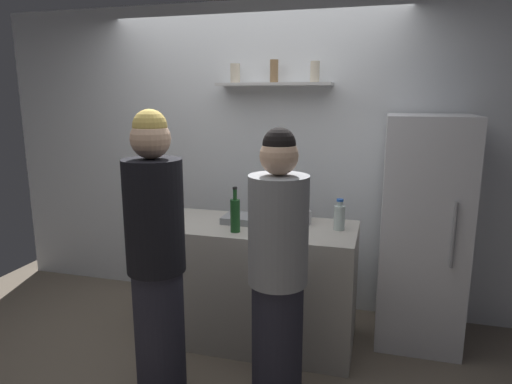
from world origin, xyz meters
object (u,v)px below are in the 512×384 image
at_px(refrigerator, 422,232).
at_px(water_bottle_plastic, 339,216).
at_px(person_grey_hoodie, 278,276).
at_px(wine_bottle_green_glass, 235,214).
at_px(utensil_holder, 305,217).
at_px(baking_pan, 246,219).
at_px(person_blonde, 156,262).
at_px(wine_bottle_amber_glass, 300,206).

xyz_separation_m(refrigerator, water_bottle_plastic, (-0.58, -0.28, 0.15)).
bearing_deg(person_grey_hoodie, wine_bottle_green_glass, 71.51).
relative_size(refrigerator, utensil_holder, 7.83).
xyz_separation_m(baking_pan, person_blonde, (-0.28, -0.88, -0.05)).
distance_m(wine_bottle_green_glass, person_grey_hoodie, 0.69).
distance_m(wine_bottle_amber_glass, water_bottle_plastic, 0.38).
bearing_deg(refrigerator, wine_bottle_green_glass, -157.47).
relative_size(utensil_holder, person_blonde, 0.12).
bearing_deg(water_bottle_plastic, utensil_holder, 164.37).
relative_size(utensil_holder, wine_bottle_amber_glass, 0.74).
relative_size(baking_pan, wine_bottle_amber_glass, 1.16).
bearing_deg(wine_bottle_amber_glass, utensil_holder, -64.02).
bearing_deg(utensil_holder, refrigerator, 14.07).
distance_m(baking_pan, wine_bottle_amber_glass, 0.43).
bearing_deg(wine_bottle_amber_glass, refrigerator, 5.07).
bearing_deg(wine_bottle_amber_glass, wine_bottle_green_glass, -129.69).
relative_size(water_bottle_plastic, person_blonde, 0.13).
xyz_separation_m(refrigerator, person_grey_hoodie, (-0.85, -1.04, -0.03)).
xyz_separation_m(person_blonde, person_grey_hoodie, (0.70, 0.12, -0.05)).
bearing_deg(refrigerator, person_blonde, -143.32).
height_order(wine_bottle_amber_glass, person_blonde, person_blonde).
bearing_deg(person_grey_hoodie, refrigerator, -7.44).
relative_size(baking_pan, wine_bottle_green_glass, 1.06).
relative_size(refrigerator, baking_pan, 5.00).
distance_m(utensil_holder, wine_bottle_amber_glass, 0.15).
distance_m(refrigerator, person_blonde, 1.94).
bearing_deg(baking_pan, person_grey_hoodie, -61.35).
relative_size(refrigerator, person_blonde, 0.97).
relative_size(refrigerator, wine_bottle_green_glass, 5.32).
distance_m(refrigerator, wine_bottle_amber_glass, 0.92).
bearing_deg(person_blonde, person_grey_hoodie, 104.79).
bearing_deg(wine_bottle_green_glass, person_blonde, -113.91).
height_order(water_bottle_plastic, person_blonde, person_blonde).
bearing_deg(baking_pan, person_blonde, -107.80).
bearing_deg(wine_bottle_green_glass, utensil_holder, 36.17).
bearing_deg(baking_pan, water_bottle_plastic, -0.45).
distance_m(wine_bottle_amber_glass, person_grey_hoodie, 0.98).
bearing_deg(utensil_holder, baking_pan, -171.31).
xyz_separation_m(wine_bottle_green_glass, water_bottle_plastic, (0.69, 0.25, -0.03)).
distance_m(baking_pan, water_bottle_plastic, 0.69).
height_order(wine_bottle_amber_glass, person_grey_hoodie, person_grey_hoodie).
bearing_deg(wine_bottle_green_glass, baking_pan, 89.00).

